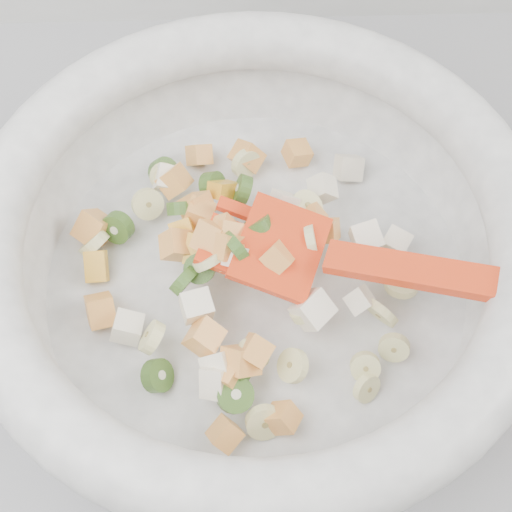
{
  "coord_description": "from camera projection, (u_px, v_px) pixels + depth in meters",
  "views": [
    {
      "loc": [
        0.12,
        1.12,
        1.42
      ],
      "look_at": [
        0.13,
        1.4,
        0.95
      ],
      "focal_mm": 50.0,
      "sensor_mm": 36.0,
      "label": 1
    }
  ],
  "objects": [
    {
      "name": "mixing_bowl",
      "position": [
        256.0,
        245.0,
        0.53
      ],
      "size": [
        0.49,
        0.43,
        0.12
      ],
      "color": "white",
      "rests_on": "counter"
    },
    {
      "name": "counter",
      "position": [
        163.0,
        413.0,
        1.0
      ],
      "size": [
        2.0,
        0.6,
        0.9
      ],
      "primitive_type": "cube",
      "color": "gray",
      "rests_on": "ground"
    }
  ]
}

